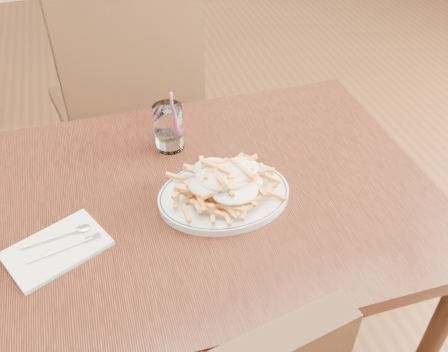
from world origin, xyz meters
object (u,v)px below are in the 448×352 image
object	(u,v)px
table	(184,219)
fries_plate	(224,195)
loaded_fries	(224,179)
chair_far	(130,98)
water_glass	(169,130)

from	to	relation	value
table	fries_plate	bearing A→B (deg)	-21.79
fries_plate	loaded_fries	size ratio (longest dim) A/B	1.28
chair_far	fries_plate	bearing A→B (deg)	-80.62
table	water_glass	size ratio (longest dim) A/B	7.14
table	chair_far	bearing A→B (deg)	92.80
water_glass	loaded_fries	bearing A→B (deg)	-71.40
chair_far	water_glass	size ratio (longest dim) A/B	6.20
loaded_fries	water_glass	distance (m)	0.25
chair_far	loaded_fries	bearing A→B (deg)	-80.62
water_glass	chair_far	bearing A→B (deg)	95.20
table	loaded_fries	xyz separation A→B (m)	(0.09, -0.04, 0.14)
chair_far	fries_plate	xyz separation A→B (m)	(0.13, -0.78, 0.17)
fries_plate	water_glass	size ratio (longest dim) A/B	2.25
chair_far	fries_plate	size ratio (longest dim) A/B	2.76
table	fries_plate	size ratio (longest dim) A/B	3.18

